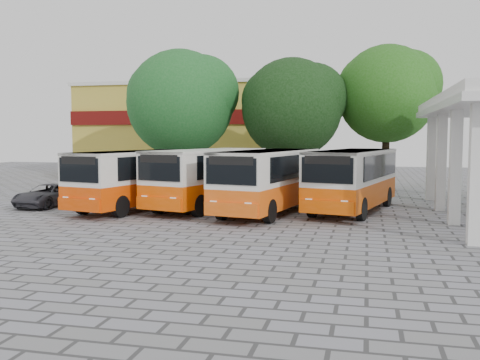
% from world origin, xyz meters
% --- Properties ---
extents(ground, '(90.00, 90.00, 0.00)m').
position_xyz_m(ground, '(0.00, 0.00, 0.00)').
color(ground, slate).
rests_on(ground, ground).
extents(shophouse_block, '(20.40, 10.40, 8.30)m').
position_xyz_m(shophouse_block, '(-11.00, 25.99, 4.16)').
color(shophouse_block, gold).
rests_on(shophouse_block, ground).
extents(bus_far_left, '(4.15, 8.44, 2.90)m').
position_xyz_m(bus_far_left, '(-6.83, 3.10, 1.68)').
color(bus_far_left, '#DE3C00').
rests_on(bus_far_left, ground).
extents(bus_centre_left, '(4.47, 8.69, 2.97)m').
position_xyz_m(bus_centre_left, '(-3.41, 4.13, 1.72)').
color(bus_centre_left, '#E84B00').
rests_on(bus_centre_left, ground).
extents(bus_centre_right, '(4.00, 8.60, 2.97)m').
position_xyz_m(bus_centre_right, '(-0.17, 3.12, 1.72)').
color(bus_centre_right, '#E9550C').
rests_on(bus_centre_right, ground).
extents(bus_far_right, '(4.33, 8.64, 2.96)m').
position_xyz_m(bus_far_right, '(3.68, 4.70, 1.71)').
color(bus_far_right, '#DA4A00').
rests_on(bus_far_right, ground).
extents(tree_left, '(7.48, 7.13, 9.40)m').
position_xyz_m(tree_left, '(-7.84, 12.72, 6.08)').
color(tree_left, black).
rests_on(tree_left, ground).
extents(tree_middle, '(6.85, 6.52, 8.72)m').
position_xyz_m(tree_middle, '(-0.44, 13.49, 5.67)').
color(tree_middle, '#402610').
rests_on(tree_middle, ground).
extents(tree_right, '(6.73, 6.41, 9.61)m').
position_xyz_m(tree_right, '(5.59, 15.25, 6.61)').
color(tree_right, black).
rests_on(tree_right, ground).
extents(parked_car, '(2.24, 4.29, 1.15)m').
position_xyz_m(parked_car, '(-11.71, 2.99, 0.58)').
color(parked_car, '#302F36').
rests_on(parked_car, ground).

